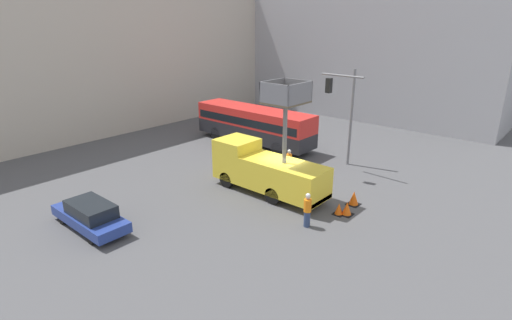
# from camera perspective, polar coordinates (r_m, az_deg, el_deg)

# --- Properties ---
(ground_plane) EXTENTS (120.00, 120.00, 0.00)m
(ground_plane) POSITION_cam_1_polar(r_m,az_deg,el_deg) (24.09, 4.22, -4.55)
(ground_plane) COLOR #4C4C4F
(building_backdrop_far) EXTENTS (44.00, 10.00, 13.01)m
(building_backdrop_far) POSITION_cam_1_polar(r_m,az_deg,el_deg) (41.06, -23.94, 13.25)
(building_backdrop_far) COLOR #BCB2A3
(building_backdrop_far) RESTS_ON ground_plane
(building_backdrop_side) EXTENTS (10.00, 28.00, 15.88)m
(building_backdrop_side) POSITION_cam_1_polar(r_m,az_deg,el_deg) (46.02, 16.29, 16.39)
(building_backdrop_side) COLOR #9E9EA3
(building_backdrop_side) RESTS_ON ground_plane
(utility_truck) EXTENTS (2.21, 7.28, 6.72)m
(utility_truck) POSITION_cam_1_polar(r_m,az_deg,el_deg) (23.38, 1.43, -1.10)
(utility_truck) COLOR yellow
(utility_truck) RESTS_ON ground_plane
(city_bus) EXTENTS (2.54, 10.73, 3.01)m
(city_bus) POSITION_cam_1_polar(r_m,az_deg,el_deg) (32.74, -0.27, 5.30)
(city_bus) COLOR #232328
(city_bus) RESTS_ON ground_plane
(traffic_light_pole) EXTENTS (3.29, 3.04, 6.70)m
(traffic_light_pole) POSITION_cam_1_polar(r_m,az_deg,el_deg) (27.23, 12.51, 7.74)
(traffic_light_pole) COLOR slate
(traffic_light_pole) RESTS_ON ground_plane
(road_worker_near_truck) EXTENTS (0.38, 0.38, 1.80)m
(road_worker_near_truck) POSITION_cam_1_polar(r_m,az_deg,el_deg) (19.96, 7.35, -7.11)
(road_worker_near_truck) COLOR navy
(road_worker_near_truck) RESTS_ON ground_plane
(road_worker_directing) EXTENTS (0.38, 0.38, 1.76)m
(road_worker_directing) POSITION_cam_1_polar(r_m,az_deg,el_deg) (26.39, 4.73, -0.33)
(road_worker_directing) COLOR navy
(road_worker_directing) RESTS_ON ground_plane
(traffic_cone_near_truck) EXTENTS (0.55, 0.55, 0.63)m
(traffic_cone_near_truck) POSITION_cam_1_polar(r_m,az_deg,el_deg) (21.69, 11.75, -6.90)
(traffic_cone_near_truck) COLOR black
(traffic_cone_near_truck) RESTS_ON ground_plane
(traffic_cone_mid_road) EXTENTS (0.64, 0.64, 0.73)m
(traffic_cone_mid_road) POSITION_cam_1_polar(r_m,az_deg,el_deg) (21.73, 12.86, -6.79)
(traffic_cone_mid_road) COLOR black
(traffic_cone_mid_road) RESTS_ON ground_plane
(traffic_cone_far_side) EXTENTS (0.69, 0.69, 0.78)m
(traffic_cone_far_side) POSITION_cam_1_polar(r_m,az_deg,el_deg) (22.94, 13.80, -5.35)
(traffic_cone_far_side) COLOR black
(traffic_cone_far_side) RESTS_ON ground_plane
(parked_car_curbside) EXTENTS (1.72, 4.75, 1.42)m
(parked_car_curbside) POSITION_cam_1_polar(r_m,az_deg,el_deg) (21.32, -22.58, -7.27)
(parked_car_curbside) COLOR navy
(parked_car_curbside) RESTS_ON ground_plane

